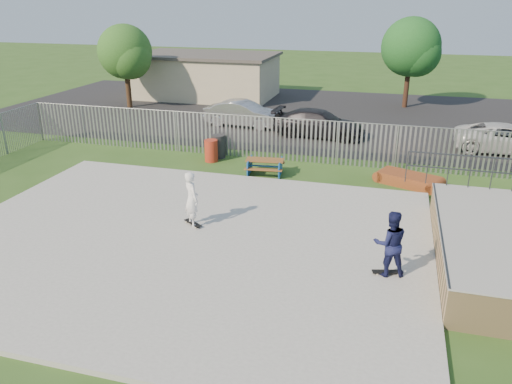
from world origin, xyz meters
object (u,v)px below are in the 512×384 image
(tree_mid, at_px, (411,47))
(car_dark, at_px, (319,123))
(trash_bin_grey, at_px, (218,146))
(skater_navy, at_px, (390,243))
(car_white, at_px, (508,139))
(funbox, at_px, (409,180))
(trash_bin_red, at_px, (211,151))
(picnic_table, at_px, (265,167))
(tree_left, at_px, (125,52))
(skater_white, at_px, (192,199))
(car_silver, at_px, (243,114))

(tree_mid, bearing_deg, car_dark, -115.77)
(trash_bin_grey, bearing_deg, skater_navy, -48.48)
(trash_bin_grey, distance_m, car_white, 14.08)
(funbox, xyz_separation_m, tree_mid, (-0.18, 15.82, 3.80))
(trash_bin_red, bearing_deg, trash_bin_grey, 79.12)
(car_white, distance_m, tree_mid, 11.44)
(picnic_table, height_order, car_white, car_white)
(picnic_table, distance_m, tree_left, 17.02)
(trash_bin_red, bearing_deg, skater_white, -74.40)
(tree_mid, bearing_deg, skater_navy, -91.03)
(car_dark, height_order, tree_left, tree_left)
(funbox, height_order, tree_mid, tree_mid)
(car_dark, relative_size, tree_mid, 0.83)
(car_silver, distance_m, tree_left, 10.11)
(car_white, bearing_deg, trash_bin_red, 112.78)
(car_white, relative_size, tree_mid, 0.83)
(car_dark, height_order, skater_navy, skater_navy)
(trash_bin_grey, distance_m, tree_mid, 17.07)
(car_white, bearing_deg, car_dark, 88.79)
(car_silver, xyz_separation_m, car_white, (13.97, -1.60, -0.06))
(trash_bin_grey, bearing_deg, car_silver, 96.02)
(skater_navy, bearing_deg, car_dark, -88.76)
(skater_navy, bearing_deg, tree_left, -60.70)
(trash_bin_red, bearing_deg, car_dark, 54.04)
(funbox, distance_m, skater_navy, 7.76)
(tree_left, height_order, skater_white, tree_left)
(picnic_table, distance_m, car_dark, 6.89)
(skater_white, bearing_deg, picnic_table, -53.93)
(funbox, xyz_separation_m, car_white, (4.64, 5.99, 0.48))
(tree_mid, bearing_deg, trash_bin_grey, -120.59)
(tree_mid, bearing_deg, funbox, -89.36)
(tree_left, relative_size, tree_mid, 0.92)
(car_silver, height_order, car_dark, car_silver)
(funbox, height_order, skater_navy, skater_navy)
(car_silver, xyz_separation_m, car_dark, (4.63, -1.14, -0.02))
(skater_navy, xyz_separation_m, skater_white, (-6.25, 1.48, 0.00))
(funbox, height_order, car_silver, car_silver)
(trash_bin_red, xyz_separation_m, skater_white, (1.96, -7.00, 0.56))
(car_dark, bearing_deg, picnic_table, 174.42)
(car_silver, bearing_deg, funbox, -124.73)
(car_silver, height_order, skater_white, skater_white)
(trash_bin_grey, xyz_separation_m, skater_navy, (8.08, -9.13, 0.52))
(funbox, bearing_deg, picnic_table, -153.97)
(picnic_table, height_order, funbox, picnic_table)
(skater_white, bearing_deg, car_silver, -35.08)
(trash_bin_red, xyz_separation_m, car_dark, (4.11, 5.66, 0.23))
(funbox, xyz_separation_m, skater_navy, (-0.60, -7.69, 0.85))
(picnic_table, distance_m, car_white, 12.32)
(trash_bin_red, bearing_deg, car_silver, 94.42)
(picnic_table, xyz_separation_m, tree_left, (-12.54, 11.01, 3.37))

